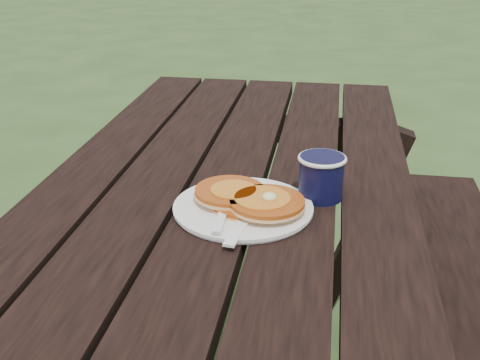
# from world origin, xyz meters

# --- Properties ---
(picnic_table) EXTENTS (1.36, 1.80, 0.75)m
(picnic_table) POSITION_xyz_m (0.00, 0.00, 0.37)
(picnic_table) COLOR black
(picnic_table) RESTS_ON ground
(plate) EXTENTS (0.33, 0.33, 0.01)m
(plate) POSITION_xyz_m (0.05, -0.04, 0.76)
(plate) COLOR white
(plate) RESTS_ON picnic_table
(pancake_stack) EXTENTS (0.21, 0.17, 0.04)m
(pancake_stack) POSITION_xyz_m (0.06, -0.04, 0.77)
(pancake_stack) COLOR #B34E14
(pancake_stack) RESTS_ON plate
(knife) EXTENTS (0.04, 0.18, 0.00)m
(knife) POSITION_xyz_m (0.06, -0.11, 0.76)
(knife) COLOR white
(knife) RESTS_ON plate
(fork) EXTENTS (0.03, 0.16, 0.01)m
(fork) POSITION_xyz_m (0.03, -0.11, 0.77)
(fork) COLOR white
(fork) RESTS_ON plate
(coffee_cup) EXTENTS (0.09, 0.09, 0.09)m
(coffee_cup) POSITION_xyz_m (0.19, 0.04, 0.80)
(coffee_cup) COLOR black
(coffee_cup) RESTS_ON picnic_table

